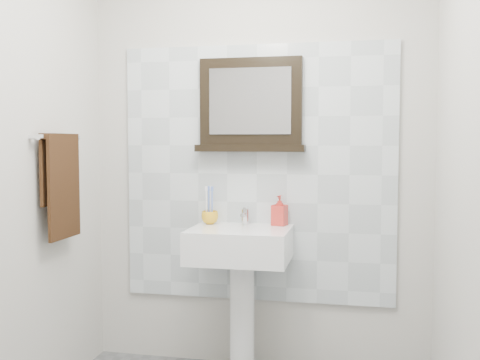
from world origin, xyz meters
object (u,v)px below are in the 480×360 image
Objects in this scene: framed_mirror at (251,107)px; hand_towel at (61,178)px; toothbrush_cup at (210,218)px; pedestal_sink at (240,261)px; soap_dispenser at (280,210)px.

framed_mirror is 1.16× the size of hand_towel.
toothbrush_cup is 0.68m from framed_mirror.
framed_mirror is at bearing 83.41° from pedestal_sink.
soap_dispenser is (0.40, 0.03, 0.05)m from toothbrush_cup.
pedestal_sink is 1.51× the size of framed_mirror.
hand_towel reaches higher than soap_dispenser.
toothbrush_cup is (-0.21, 0.11, 0.22)m from pedestal_sink.
soap_dispenser is at bearing 36.38° from pedestal_sink.
toothbrush_cup is 0.18× the size of hand_towel.
pedestal_sink is 5.54× the size of soap_dispenser.
framed_mirror is 1.12m from hand_towel.
pedestal_sink is at bearing -28.86° from toothbrush_cup.
hand_towel is at bearing -141.80° from soap_dispenser.
toothbrush_cup is at bearing -161.70° from soap_dispenser.
hand_towel is (-0.89, -0.35, 0.47)m from pedestal_sink.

